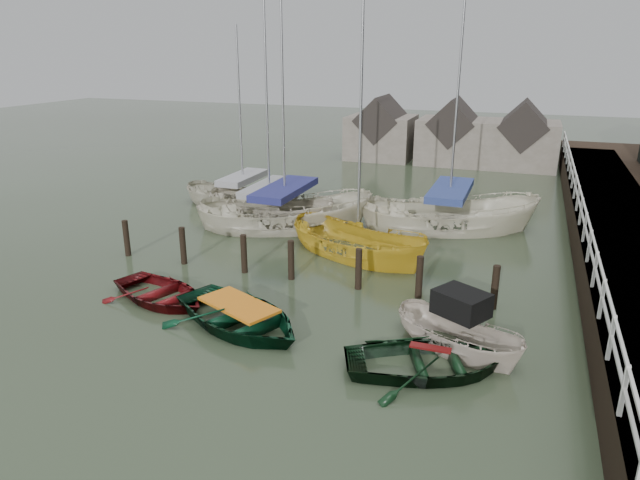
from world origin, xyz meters
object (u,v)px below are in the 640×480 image
at_px(rowboat_dkgreen, 429,371).
at_px(sailboat_a, 270,219).
at_px(rowboat_green, 240,327).
at_px(sailboat_d, 448,228).
at_px(sailboat_c, 358,255).
at_px(motorboat, 457,345).
at_px(sailboat_e, 244,204).
at_px(sailboat_b, 285,226).
at_px(rowboat_red, 161,300).

relative_size(rowboat_dkgreen, sailboat_a, 0.37).
bearing_deg(rowboat_green, sailboat_d, 3.73).
relative_size(rowboat_green, sailboat_c, 0.42).
relative_size(rowboat_dkgreen, motorboat, 1.01).
bearing_deg(sailboat_e, rowboat_green, -157.87).
distance_m(rowboat_green, sailboat_b, 9.47).
height_order(rowboat_green, sailboat_c, sailboat_c).
distance_m(rowboat_dkgreen, motorboat, 1.45).
bearing_deg(sailboat_c, sailboat_e, 80.93).
bearing_deg(motorboat, rowboat_green, 127.97).
bearing_deg(sailboat_d, sailboat_e, 71.06).
height_order(rowboat_dkgreen, sailboat_c, sailboat_c).
bearing_deg(rowboat_dkgreen, rowboat_green, 63.16).
distance_m(sailboat_a, sailboat_b, 1.32).
xyz_separation_m(rowboat_dkgreen, sailboat_b, (-8.04, 9.60, 0.06)).
height_order(sailboat_a, sailboat_d, sailboat_d).
height_order(sailboat_a, sailboat_c, sailboat_a).
bearing_deg(rowboat_green, sailboat_b, 39.68).
relative_size(rowboat_red, sailboat_b, 0.30).
distance_m(sailboat_c, sailboat_d, 5.32).
bearing_deg(rowboat_red, rowboat_dkgreen, -78.21).
bearing_deg(sailboat_b, rowboat_green, 171.62).
bearing_deg(sailboat_a, motorboat, -121.19).
height_order(rowboat_red, rowboat_green, rowboat_green).
xyz_separation_m(sailboat_b, sailboat_c, (4.01, -2.27, -0.05)).
distance_m(rowboat_red, sailboat_c, 7.66).
relative_size(rowboat_red, rowboat_dkgreen, 0.91).
bearing_deg(rowboat_dkgreen, rowboat_red, 60.09).
bearing_deg(sailboat_d, motorboat, 172.99).
distance_m(sailboat_c, sailboat_e, 8.97).
relative_size(rowboat_green, sailboat_e, 0.47).
bearing_deg(sailboat_a, sailboat_b, -112.43).
bearing_deg(motorboat, rowboat_dkgreen, -170.75).
bearing_deg(sailboat_c, motorboat, -118.25).
xyz_separation_m(sailboat_c, sailboat_e, (-7.47, 4.97, 0.05)).
bearing_deg(motorboat, sailboat_b, 75.73).
bearing_deg(motorboat, sailboat_d, 39.27).
relative_size(motorboat, sailboat_c, 0.38).
height_order(rowboat_red, sailboat_b, sailboat_b).
bearing_deg(sailboat_b, sailboat_c, -143.49).
height_order(motorboat, sailboat_d, sailboat_d).
bearing_deg(rowboat_dkgreen, sailboat_e, 21.22).
height_order(motorboat, sailboat_e, sailboat_e).
bearing_deg(sailboat_b, rowboat_dkgreen, -164.04).
bearing_deg(rowboat_dkgreen, motorboat, -42.32).
distance_m(rowboat_dkgreen, sailboat_c, 8.37).
distance_m(motorboat, sailboat_b, 11.88).
xyz_separation_m(motorboat, sailboat_a, (-9.64, 8.99, -0.05)).
bearing_deg(sailboat_d, rowboat_green, 143.08).
xyz_separation_m(rowboat_green, motorboat, (6.00, 0.87, 0.11)).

